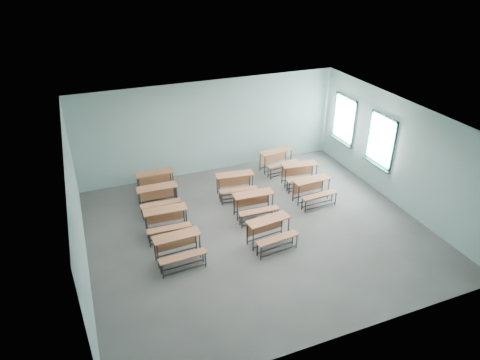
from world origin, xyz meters
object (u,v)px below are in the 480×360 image
at_px(desk_unit_r0c1, 270,229).
at_px(desk_unit_r1c1, 255,202).
at_px(desk_unit_r2c1, 236,182).
at_px(desk_unit_r2c2, 301,172).
at_px(desk_unit_r1c2, 313,187).
at_px(desk_unit_r3c0, 156,181).
at_px(desk_unit_r2c0, 158,195).
at_px(desk_unit_r3c2, 277,158).
at_px(desk_unit_r1c0, 166,219).
at_px(desk_unit_r0c0, 178,245).

relative_size(desk_unit_r0c1, desk_unit_r1c1, 1.03).
height_order(desk_unit_r2c1, desk_unit_r2c2, same).
height_order(desk_unit_r1c2, desk_unit_r2c1, same).
bearing_deg(desk_unit_r3c0, desk_unit_r1c2, -26.88).
height_order(desk_unit_r2c0, desk_unit_r2c1, same).
distance_m(desk_unit_r1c2, desk_unit_r3c2, 2.28).
bearing_deg(desk_unit_r2c0, desk_unit_r1c2, -14.66).
bearing_deg(desk_unit_r1c0, desk_unit_r3c2, 29.89).
distance_m(desk_unit_r0c0, desk_unit_r1c2, 4.73).
bearing_deg(desk_unit_r0c0, desk_unit_r2c1, 43.23).
bearing_deg(desk_unit_r1c0, desk_unit_r2c1, 28.70).
xyz_separation_m(desk_unit_r1c1, desk_unit_r2c1, (-0.08, 1.32, 0.00)).
bearing_deg(desk_unit_r3c2, desk_unit_r2c0, -173.61).
bearing_deg(desk_unit_r3c2, desk_unit_r2c1, -157.67).
bearing_deg(desk_unit_r0c1, desk_unit_r2c1, 82.52).
height_order(desk_unit_r0c1, desk_unit_r1c1, same).
xyz_separation_m(desk_unit_r0c1, desk_unit_r3c2, (2.04, 3.78, 0.00)).
xyz_separation_m(desk_unit_r0c1, desk_unit_r1c0, (-2.41, 1.46, 0.00)).
bearing_deg(desk_unit_r1c2, desk_unit_r2c0, 161.37).
xyz_separation_m(desk_unit_r1c2, desk_unit_r2c1, (-2.08, 1.19, 0.00)).
height_order(desk_unit_r1c0, desk_unit_r3c2, same).
relative_size(desk_unit_r2c0, desk_unit_r3c2, 0.94).
height_order(desk_unit_r0c0, desk_unit_r1c2, same).
bearing_deg(desk_unit_r2c1, desk_unit_r0c1, -84.05).
relative_size(desk_unit_r0c0, desk_unit_r1c0, 1.00).
bearing_deg(desk_unit_r1c2, desk_unit_r1c0, 177.52).
xyz_separation_m(desk_unit_r0c0, desk_unit_r1c0, (-0.01, 1.28, 0.00)).
height_order(desk_unit_r1c2, desk_unit_r3c2, same).
distance_m(desk_unit_r0c0, desk_unit_r1c1, 2.81).
bearing_deg(desk_unit_r1c1, desk_unit_r2c1, 96.47).
distance_m(desk_unit_r1c2, desk_unit_r2c1, 2.39).
distance_m(desk_unit_r0c0, desk_unit_r2c0, 2.58).
distance_m(desk_unit_r1c2, desk_unit_r3c0, 4.89).
relative_size(desk_unit_r0c1, desk_unit_r3c0, 1.06).
distance_m(desk_unit_r3c0, desk_unit_r3c2, 4.27).
bearing_deg(desk_unit_r2c1, desk_unit_r0c0, -127.34).
relative_size(desk_unit_r0c1, desk_unit_r2c1, 0.99).
relative_size(desk_unit_r1c0, desk_unit_r2c0, 1.01).
relative_size(desk_unit_r3c0, desk_unit_r3c2, 0.94).
distance_m(desk_unit_r0c0, desk_unit_r3c2, 5.71).
relative_size(desk_unit_r1c2, desk_unit_r2c0, 1.02).
height_order(desk_unit_r2c2, desk_unit_r3c0, same).
distance_m(desk_unit_r0c0, desk_unit_r2c1, 3.51).
distance_m(desk_unit_r0c1, desk_unit_r1c2, 2.61).
height_order(desk_unit_r1c1, desk_unit_r3c2, same).
height_order(desk_unit_r1c0, desk_unit_r1c2, same).
bearing_deg(desk_unit_r1c2, desk_unit_r3c0, 150.39).
distance_m(desk_unit_r2c1, desk_unit_r2c2, 2.23).
bearing_deg(desk_unit_r1c0, desk_unit_r1c1, 0.26).
bearing_deg(desk_unit_r2c2, desk_unit_r2c0, -175.14).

